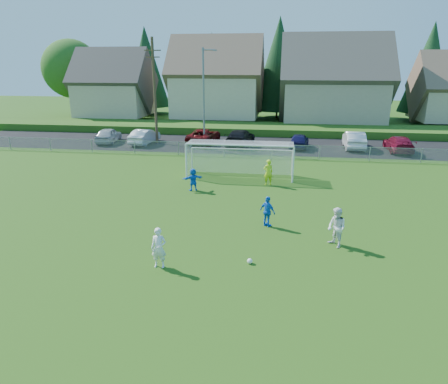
# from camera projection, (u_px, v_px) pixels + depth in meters

# --- Properties ---
(ground) EXTENTS (160.00, 160.00, 0.00)m
(ground) POSITION_uv_depth(u_px,v_px,m) (190.00, 305.00, 13.33)
(ground) COLOR #193D0C
(ground) RESTS_ON ground
(asphalt_lot) EXTENTS (60.00, 60.00, 0.00)m
(asphalt_lot) POSITION_uv_depth(u_px,v_px,m) (252.00, 145.00, 39.22)
(asphalt_lot) COLOR black
(asphalt_lot) RESTS_ON ground
(grass_embankment) EXTENTS (70.00, 6.00, 0.80)m
(grass_embankment) POSITION_uv_depth(u_px,v_px,m) (257.00, 129.00, 46.15)
(grass_embankment) COLOR #1E420F
(grass_embankment) RESTS_ON ground
(soccer_ball) EXTENTS (0.22, 0.22, 0.22)m
(soccer_ball) POSITION_uv_depth(u_px,v_px,m) (250.00, 261.00, 16.04)
(soccer_ball) COLOR white
(soccer_ball) RESTS_ON ground
(player_white_a) EXTENTS (0.62, 0.42, 1.65)m
(player_white_a) POSITION_uv_depth(u_px,v_px,m) (159.00, 248.00, 15.57)
(player_white_a) COLOR white
(player_white_a) RESTS_ON ground
(player_white_b) EXTENTS (1.03, 1.09, 1.78)m
(player_white_b) POSITION_uv_depth(u_px,v_px,m) (337.00, 228.00, 17.32)
(player_white_b) COLOR white
(player_white_b) RESTS_ON ground
(player_blue_a) EXTENTS (0.95, 0.84, 1.54)m
(player_blue_a) POSITION_uv_depth(u_px,v_px,m) (268.00, 212.00, 19.52)
(player_blue_a) COLOR blue
(player_blue_a) RESTS_ON ground
(player_blue_b) EXTENTS (1.36, 1.03, 1.43)m
(player_blue_b) POSITION_uv_depth(u_px,v_px,m) (193.00, 179.00, 25.07)
(player_blue_b) COLOR blue
(player_blue_b) RESTS_ON ground
(goalkeeper) EXTENTS (0.73, 0.60, 1.73)m
(goalkeeper) POSITION_uv_depth(u_px,v_px,m) (268.00, 172.00, 26.14)
(goalkeeper) COLOR #BFE31A
(goalkeeper) RESTS_ON ground
(car_a) EXTENTS (2.20, 4.51, 1.48)m
(car_a) POSITION_uv_depth(u_px,v_px,m) (108.00, 135.00, 40.19)
(car_a) COLOR #ADB2B5
(car_a) RESTS_ON ground
(car_b) EXTENTS (2.00, 4.56, 1.46)m
(car_b) POSITION_uv_depth(u_px,v_px,m) (145.00, 136.00, 39.53)
(car_b) COLOR silver
(car_b) RESTS_ON ground
(car_c) EXTENTS (2.98, 5.49, 1.46)m
(car_c) POSITION_uv_depth(u_px,v_px,m) (204.00, 136.00, 39.86)
(car_c) COLOR #610B0C
(car_c) RESTS_ON ground
(car_d) EXTENTS (2.73, 5.53, 1.55)m
(car_d) POSITION_uv_depth(u_px,v_px,m) (240.00, 138.00, 38.73)
(car_d) COLOR black
(car_d) RESTS_ON ground
(car_e) EXTENTS (2.12, 4.21, 1.38)m
(car_e) POSITION_uv_depth(u_px,v_px,m) (299.00, 141.00, 37.64)
(car_e) COLOR #141241
(car_e) RESTS_ON ground
(car_f) EXTENTS (1.89, 4.93, 1.60)m
(car_f) POSITION_uv_depth(u_px,v_px,m) (354.00, 140.00, 37.44)
(car_f) COLOR silver
(car_f) RESTS_ON ground
(car_g) EXTENTS (2.10, 4.90, 1.41)m
(car_g) POSITION_uv_depth(u_px,v_px,m) (399.00, 144.00, 36.09)
(car_g) COLOR maroon
(car_g) RESTS_ON ground
(soccer_goal) EXTENTS (7.42, 1.90, 2.50)m
(soccer_goal) POSITION_uv_depth(u_px,v_px,m) (240.00, 154.00, 27.94)
(soccer_goal) COLOR white
(soccer_goal) RESTS_ON ground
(chainlink_fence) EXTENTS (52.06, 0.06, 1.20)m
(chainlink_fence) POSITION_uv_depth(u_px,v_px,m) (247.00, 150.00, 33.85)
(chainlink_fence) COLOR gray
(chainlink_fence) RESTS_ON ground
(streetlight) EXTENTS (1.38, 0.18, 9.00)m
(streetlight) POSITION_uv_depth(u_px,v_px,m) (204.00, 95.00, 36.91)
(streetlight) COLOR slate
(streetlight) RESTS_ON ground
(utility_pole) EXTENTS (1.60, 0.26, 10.00)m
(utility_pole) POSITION_uv_depth(u_px,v_px,m) (155.00, 90.00, 38.44)
(utility_pole) COLOR #473321
(utility_pole) RESTS_ON ground
(houses_row) EXTENTS (53.90, 11.45, 13.27)m
(houses_row) POSITION_uv_depth(u_px,v_px,m) (278.00, 66.00, 50.76)
(houses_row) COLOR tan
(houses_row) RESTS_ON ground
(tree_row) EXTENTS (65.98, 12.36, 13.80)m
(tree_row) POSITION_uv_depth(u_px,v_px,m) (272.00, 68.00, 56.93)
(tree_row) COLOR #382616
(tree_row) RESTS_ON ground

